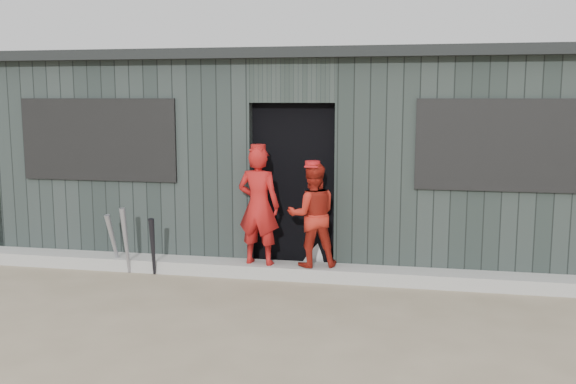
% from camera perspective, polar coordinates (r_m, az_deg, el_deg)
% --- Properties ---
extents(ground, '(80.00, 80.00, 0.00)m').
position_cam_1_polar(ground, '(5.80, -3.57, -12.41)').
color(ground, '#776952').
rests_on(ground, ground).
extents(curb, '(8.00, 0.36, 0.15)m').
position_cam_1_polar(curb, '(7.46, 0.03, -7.02)').
color(curb, gray).
rests_on(curb, ground).
extents(bat_left, '(0.12, 0.28, 0.70)m').
position_cam_1_polar(bat_left, '(7.95, -15.25, -4.31)').
color(bat_left, gray).
rests_on(bat_left, ground).
extents(bat_mid, '(0.09, 0.18, 0.80)m').
position_cam_1_polar(bat_mid, '(7.76, -14.22, -4.22)').
color(bat_mid, gray).
rests_on(bat_mid, ground).
extents(bat_right, '(0.12, 0.22, 0.70)m').
position_cam_1_polar(bat_right, '(7.60, -11.93, -4.79)').
color(bat_right, black).
rests_on(bat_right, ground).
extents(player_red_left, '(0.54, 0.39, 1.36)m').
position_cam_1_polar(player_red_left, '(7.36, -2.63, -1.23)').
color(player_red_left, '#A51514').
rests_on(player_red_left, curb).
extents(player_red_right, '(0.68, 0.60, 1.18)m').
position_cam_1_polar(player_red_right, '(7.27, 2.18, -2.05)').
color(player_red_right, '#9F1E13').
rests_on(player_red_right, curb).
extents(player_grey_back, '(0.64, 0.46, 1.20)m').
position_cam_1_polar(player_grey_back, '(7.76, 2.69, -2.43)').
color(player_grey_back, '#BBBBBB').
rests_on(player_grey_back, ground).
extents(dugout, '(8.30, 3.30, 2.62)m').
position_cam_1_polar(dugout, '(8.89, 2.16, 3.41)').
color(dugout, black).
rests_on(dugout, ground).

